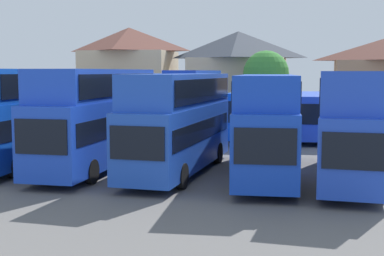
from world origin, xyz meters
The scene contains 14 objects.
ground centered at (0.00, 18.00, 0.00)m, with size 140.00×140.00×0.00m, color #605E5B.
depot_boundary_wall centered at (0.00, 24.89, 0.90)m, with size 56.00×0.50×1.80m, color gray.
bus_1 centered at (-8.25, 0.09, 2.84)m, with size 2.71×10.29×5.05m.
bus_2 centered at (-4.25, 0.04, 2.84)m, with size 2.74×11.60×5.04m.
bus_3 centered at (0.07, -0.24, 2.71)m, with size 3.24×11.07×4.81m.
bus_4 centered at (4.24, -0.02, 2.69)m, with size 3.40×11.85×4.77m.
bus_5 centered at (8.13, -0.17, 2.78)m, with size 3.23×11.96×4.94m.
bus_6 centered at (-6.65, 14.86, 2.69)m, with size 3.21×11.87×4.77m.
bus_7 centered at (-2.42, 15.02, 2.82)m, with size 2.55×11.01×5.01m.
bus_8 centered at (2.40, 14.72, 1.99)m, with size 3.24×10.94×3.49m.
bus_9 centered at (6.59, 15.05, 1.89)m, with size 2.85×10.17×3.31m.
house_terrace_left centered at (-14.01, 33.90, 5.06)m, with size 10.20×8.12×9.92m.
house_terrace_centre centered at (-1.42, 33.38, 4.73)m, with size 10.54×8.21×9.26m.
tree_left_of_lot centered at (2.07, 27.39, 4.72)m, with size 4.43×4.43×6.96m.
Camera 1 is at (6.16, -25.58, 4.92)m, focal length 50.69 mm.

